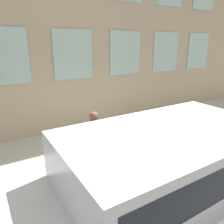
{
  "coord_description": "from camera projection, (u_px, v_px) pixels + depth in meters",
  "views": [
    {
      "loc": [
        -3.66,
        2.65,
        2.96
      ],
      "look_at": [
        0.53,
        0.1,
        1.4
      ],
      "focal_mm": 35.0,
      "sensor_mm": 36.0,
      "label": 1
    }
  ],
  "objects": [
    {
      "name": "person",
      "position": [
        94.0,
        133.0,
        5.17
      ],
      "size": [
        0.32,
        0.21,
        1.31
      ],
      "rotation": [
        0.0,
        0.0,
        -2.64
      ],
      "color": "#726651",
      "rests_on": "sidewalk"
    },
    {
      "name": "parked_truck_silver_near",
      "position": [
        163.0,
        175.0,
        3.39
      ],
      "size": [
        2.07,
        5.27,
        1.75
      ],
      "color": "black",
      "rests_on": "ground_plane"
    },
    {
      "name": "building_facade",
      "position": [
        68.0,
        2.0,
        6.55
      ],
      "size": [
        0.33,
        40.0,
        8.27
      ],
      "color": "tan",
      "rests_on": "ground_plane"
    },
    {
      "name": "sidewalk",
      "position": [
        97.0,
        146.0,
        6.41
      ],
      "size": [
        3.05,
        60.0,
        0.14
      ],
      "color": "#B2ADA3",
      "rests_on": "ground_plane"
    },
    {
      "name": "fire_hydrant",
      "position": [
        129.0,
        143.0,
        5.52
      ],
      "size": [
        0.3,
        0.42,
        0.77
      ],
      "color": "#2D7260",
      "rests_on": "sidewalk"
    },
    {
      "name": "ground_plane",
      "position": [
        127.0,
        173.0,
        5.19
      ],
      "size": [
        80.0,
        80.0,
        0.0
      ],
      "primitive_type": "plane",
      "color": "#514F4C"
    }
  ]
}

